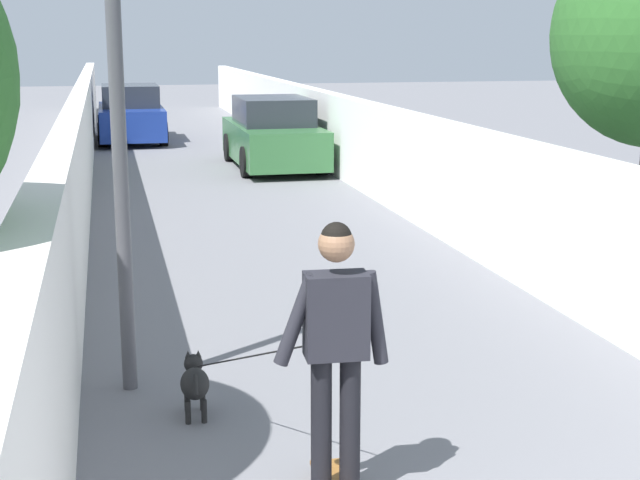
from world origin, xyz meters
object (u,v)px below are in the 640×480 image
object	(u,v)px
person_skateboarder	(336,335)
car_near	(273,135)
car_far	(131,115)
dog	(195,381)

from	to	relation	value
person_skateboarder	car_near	size ratio (longest dim) A/B	0.40
car_near	car_far	size ratio (longest dim) A/B	1.03
car_near	dog	bearing A→B (deg)	167.38
person_skateboarder	car_far	xyz separation A→B (m)	(21.03, 0.60, -0.36)
person_skateboarder	dog	bearing A→B (deg)	25.22
dog	car_far	size ratio (longest dim) A/B	0.44
dog	car_near	distance (m)	13.77
person_skateboarder	car_near	bearing A→B (deg)	-8.68
person_skateboarder	dog	world-z (taller)	person_skateboarder
car_near	car_far	xyz separation A→B (m)	(6.07, 2.88, -0.00)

